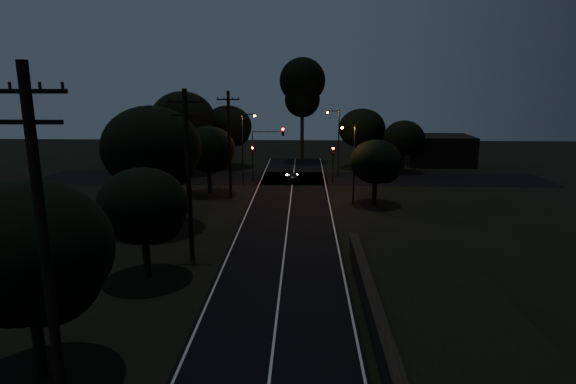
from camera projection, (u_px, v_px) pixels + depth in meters
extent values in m
cube|color=black|center=(287.00, 228.00, 38.25)|extent=(8.00, 70.00, 0.02)
cube|color=black|center=(293.00, 178.00, 57.72)|extent=(60.00, 8.00, 0.02)
cube|color=beige|center=(287.00, 228.00, 38.25)|extent=(0.12, 70.00, 0.01)
cube|color=beige|center=(240.00, 227.00, 38.37)|extent=(0.12, 70.00, 0.01)
cube|color=beige|center=(334.00, 228.00, 38.13)|extent=(0.12, 70.00, 0.01)
cube|color=black|center=(384.00, 352.00, 19.44)|extent=(0.40, 26.00, 1.50)
cube|color=black|center=(385.00, 334.00, 19.26)|extent=(0.55, 26.00, 0.10)
cube|color=black|center=(469.00, 357.00, 19.36)|extent=(6.50, 26.00, 1.20)
cylinder|color=black|center=(48.00, 277.00, 13.73)|extent=(0.30, 0.30, 12.00)
cube|color=black|center=(25.00, 91.00, 12.55)|extent=(2.20, 0.12, 0.12)
cube|color=black|center=(29.00, 122.00, 12.73)|extent=(1.80, 0.12, 0.12)
cylinder|color=black|center=(189.00, 177.00, 30.39)|extent=(0.30, 0.30, 11.00)
cube|color=black|center=(185.00, 102.00, 29.33)|extent=(2.20, 0.12, 0.12)
cube|color=black|center=(186.00, 115.00, 29.51)|extent=(1.80, 0.12, 0.12)
cylinder|color=black|center=(229.00, 146.00, 47.00)|extent=(0.30, 0.30, 10.50)
cube|color=black|center=(228.00, 99.00, 45.99)|extent=(2.20, 0.12, 0.12)
cube|color=black|center=(228.00, 108.00, 46.17)|extent=(1.80, 0.12, 0.12)
cylinder|color=black|center=(39.00, 344.00, 18.75)|extent=(0.44, 0.44, 2.93)
ellipsoid|color=black|center=(27.00, 251.00, 17.88)|extent=(6.29, 6.29, 5.35)
sphere|color=black|center=(49.00, 274.00, 17.38)|extent=(3.78, 3.78, 3.78)
cylinder|color=black|center=(147.00, 258.00, 28.50)|extent=(0.44, 0.44, 2.46)
ellipsoid|color=black|center=(143.00, 206.00, 27.78)|extent=(5.22, 5.22, 4.44)
sphere|color=black|center=(156.00, 217.00, 27.36)|extent=(3.13, 3.13, 3.13)
cylinder|color=black|center=(155.00, 206.00, 38.20)|extent=(0.44, 0.44, 3.53)
ellipsoid|color=black|center=(152.00, 148.00, 37.15)|extent=(7.63, 7.63, 6.49)
sphere|color=black|center=(166.00, 159.00, 36.54)|extent=(4.58, 4.58, 4.58)
cylinder|color=black|center=(210.00, 181.00, 49.92)|extent=(0.44, 0.44, 2.58)
ellipsoid|color=black|center=(208.00, 149.00, 49.17)|extent=(5.50, 5.50, 4.67)
sphere|color=black|center=(217.00, 155.00, 48.72)|extent=(3.30, 3.30, 3.30)
cylinder|color=black|center=(228.00, 155.00, 65.46)|extent=(0.44, 0.44, 3.03)
ellipsoid|color=black|center=(228.00, 126.00, 64.57)|extent=(6.50, 6.50, 5.53)
sphere|color=black|center=(235.00, 132.00, 64.04)|extent=(3.90, 3.90, 3.90)
cylinder|color=black|center=(185.00, 157.00, 61.65)|extent=(0.44, 0.44, 3.79)
ellipsoid|color=black|center=(183.00, 119.00, 60.54)|extent=(7.98, 7.98, 6.79)
sphere|color=black|center=(193.00, 126.00, 59.90)|extent=(4.79, 4.79, 4.79)
cylinder|color=black|center=(361.00, 157.00, 64.89)|extent=(0.44, 0.44, 2.89)
ellipsoid|color=black|center=(362.00, 129.00, 64.04)|extent=(6.22, 6.22, 5.29)
sphere|color=black|center=(371.00, 134.00, 63.54)|extent=(3.73, 3.73, 3.73)
cylinder|color=black|center=(403.00, 162.00, 61.86)|extent=(0.44, 0.44, 2.42)
ellipsoid|color=black|center=(404.00, 138.00, 61.15)|extent=(5.16, 5.16, 4.39)
sphere|color=black|center=(412.00, 142.00, 60.74)|extent=(3.10, 3.10, 3.10)
cylinder|color=black|center=(374.00, 192.00, 45.53)|extent=(0.44, 0.44, 2.28)
ellipsoid|color=black|center=(376.00, 162.00, 44.86)|extent=(4.83, 4.83, 4.11)
sphere|color=black|center=(385.00, 168.00, 44.47)|extent=(2.90, 2.90, 2.90)
cylinder|color=black|center=(302.00, 133.00, 69.44)|extent=(0.50, 0.50, 8.07)
sphere|color=black|center=(302.00, 81.00, 67.76)|extent=(6.46, 6.46, 6.46)
sphere|color=black|center=(302.00, 100.00, 68.36)|extent=(4.99, 4.99, 4.99)
cube|color=black|center=(153.00, 148.00, 67.61)|extent=(10.00, 8.00, 4.40)
cube|color=black|center=(437.00, 150.00, 67.33)|extent=(9.00, 7.00, 4.00)
cylinder|color=black|center=(253.00, 168.00, 55.57)|extent=(0.12, 0.12, 3.20)
cube|color=black|center=(253.00, 150.00, 55.10)|extent=(0.28, 0.22, 0.90)
sphere|color=#FF0705|center=(252.00, 148.00, 54.91)|extent=(0.22, 0.22, 0.22)
cylinder|color=black|center=(333.00, 168.00, 55.27)|extent=(0.12, 0.12, 3.20)
cube|color=black|center=(333.00, 151.00, 54.80)|extent=(0.28, 0.22, 0.90)
sphere|color=#FF0705|center=(333.00, 148.00, 54.61)|extent=(0.22, 0.22, 0.22)
cylinder|color=black|center=(253.00, 160.00, 55.36)|extent=(0.12, 0.12, 5.00)
cube|color=black|center=(283.00, 132.00, 54.50)|extent=(0.28, 0.22, 0.90)
sphere|color=#FF0705|center=(283.00, 129.00, 54.31)|extent=(0.22, 0.22, 0.22)
cube|color=black|center=(268.00, 132.00, 54.56)|extent=(3.50, 0.08, 0.08)
cylinder|color=black|center=(243.00, 150.00, 53.11)|extent=(0.16, 0.16, 8.00)
cube|color=black|center=(248.00, 114.00, 52.20)|extent=(1.40, 0.10, 0.10)
cube|color=black|center=(255.00, 115.00, 52.19)|extent=(0.35, 0.22, 0.12)
sphere|color=orange|center=(255.00, 116.00, 52.21)|extent=(0.26, 0.26, 0.26)
cylinder|color=black|center=(339.00, 143.00, 58.59)|extent=(0.16, 0.16, 8.00)
cube|color=black|center=(333.00, 111.00, 57.73)|extent=(1.40, 0.10, 0.10)
cube|color=black|center=(328.00, 111.00, 57.76)|extent=(0.35, 0.22, 0.12)
sphere|color=orange|center=(328.00, 112.00, 57.78)|extent=(0.26, 0.26, 0.26)
cylinder|color=black|center=(354.00, 165.00, 45.00)|extent=(0.16, 0.16, 7.50)
cube|color=black|center=(349.00, 126.00, 44.19)|extent=(1.20, 0.10, 0.10)
cube|color=black|center=(342.00, 126.00, 44.22)|extent=(0.35, 0.22, 0.12)
sphere|color=orange|center=(342.00, 127.00, 44.25)|extent=(0.26, 0.26, 0.26)
imported|color=black|center=(293.00, 177.00, 55.49)|extent=(1.68, 3.37, 1.10)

